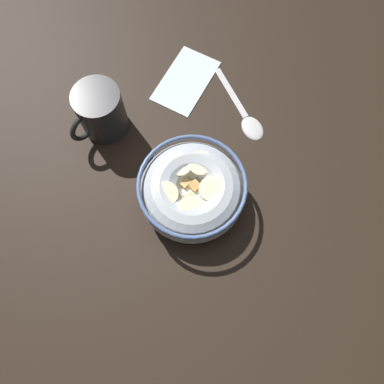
{
  "coord_description": "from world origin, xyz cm",
  "views": [
    {
      "loc": [
        13.84,
        12.56,
        56.58
      ],
      "look_at": [
        0.0,
        0.0,
        3.0
      ],
      "focal_mm": 36.83,
      "sensor_mm": 36.0,
      "label": 1
    }
  ],
  "objects_px": {
    "coffee_mug": "(102,111)",
    "folded_napkin": "(186,80)",
    "spoon": "(247,119)",
    "cereal_bowl": "(192,191)"
  },
  "relations": [
    {
      "from": "cereal_bowl",
      "to": "folded_napkin",
      "type": "relative_size",
      "value": 1.26
    },
    {
      "from": "spoon",
      "to": "folded_napkin",
      "type": "height_order",
      "value": "spoon"
    },
    {
      "from": "spoon",
      "to": "coffee_mug",
      "type": "relative_size",
      "value": 1.46
    },
    {
      "from": "spoon",
      "to": "coffee_mug",
      "type": "bearing_deg",
      "value": -45.46
    },
    {
      "from": "coffee_mug",
      "to": "folded_napkin",
      "type": "xyz_separation_m",
      "value": [
        -0.15,
        0.04,
        -0.04
      ]
    },
    {
      "from": "cereal_bowl",
      "to": "spoon",
      "type": "relative_size",
      "value": 1.06
    },
    {
      "from": "cereal_bowl",
      "to": "coffee_mug",
      "type": "height_order",
      "value": "coffee_mug"
    },
    {
      "from": "cereal_bowl",
      "to": "coffee_mug",
      "type": "xyz_separation_m",
      "value": [
        -0.0,
        -0.19,
        0.01
      ]
    },
    {
      "from": "coffee_mug",
      "to": "folded_napkin",
      "type": "height_order",
      "value": "coffee_mug"
    },
    {
      "from": "cereal_bowl",
      "to": "spoon",
      "type": "bearing_deg",
      "value": -171.4
    }
  ]
}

